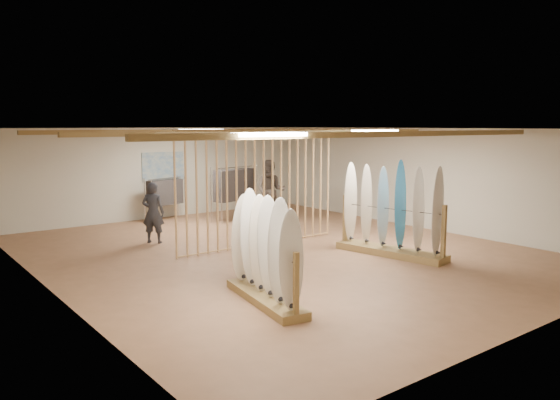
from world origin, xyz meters
TOP-DOWN VIEW (x-y plane):
  - floor at (0.00, 0.00)m, footprint 12.00×12.00m
  - ceiling at (0.00, 0.00)m, footprint 12.00×12.00m
  - wall_back at (0.00, 6.00)m, footprint 12.00×0.00m
  - wall_front at (0.00, -6.00)m, footprint 12.00×0.00m
  - wall_left at (-5.00, 0.00)m, footprint 0.00×12.00m
  - wall_right at (5.00, 0.00)m, footprint 0.00×12.00m
  - ceiling_slats at (0.00, 0.00)m, footprint 9.50×6.12m
  - light_panels at (0.00, 0.00)m, footprint 1.20×0.35m
  - bamboo_partition at (0.00, 0.80)m, footprint 4.45×0.05m
  - poster at (0.00, 5.98)m, footprint 1.40×0.03m
  - rack_left at (-2.38, -2.70)m, footprint 0.87×2.24m
  - rack_right at (1.77, -1.75)m, footprint 1.03×2.65m
  - clothing_rack_a at (-0.24, 5.40)m, footprint 1.22×0.55m
  - clothing_rack_b at (1.49, 4.21)m, footprint 1.52×0.70m
  - shopper_a at (-1.88, 2.66)m, footprint 0.74×0.74m
  - shopper_b at (2.23, 3.37)m, footprint 1.28×1.27m

SIDE VIEW (x-z plane):
  - floor at x=0.00m, z-range 0.00..0.00m
  - rack_left at x=-2.38m, z-range -0.28..1.49m
  - rack_right at x=1.77m, z-range -0.33..1.76m
  - shopper_a at x=-1.88m, z-range 0.00..1.72m
  - clothing_rack_a at x=-0.24m, z-range 0.20..1.53m
  - shopper_b at x=2.23m, z-range 0.00..2.10m
  - clothing_rack_b at x=1.49m, z-range 0.25..1.91m
  - bamboo_partition at x=0.00m, z-range 0.01..2.79m
  - wall_back at x=0.00m, z-range -4.60..7.40m
  - wall_front at x=0.00m, z-range -4.60..7.40m
  - wall_left at x=-5.00m, z-range -4.60..7.40m
  - wall_right at x=5.00m, z-range -4.60..7.40m
  - poster at x=0.00m, z-range 1.15..2.05m
  - ceiling_slats at x=0.00m, z-range 2.67..2.77m
  - light_panels at x=0.00m, z-range 2.71..2.77m
  - ceiling at x=0.00m, z-range 2.80..2.80m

